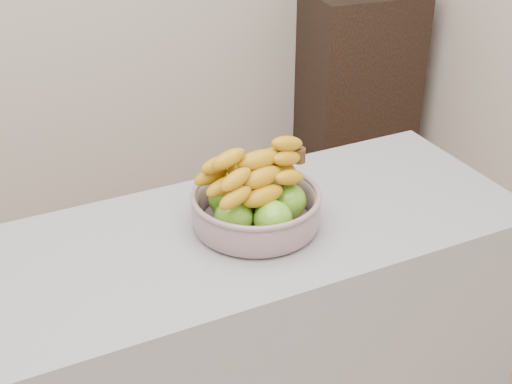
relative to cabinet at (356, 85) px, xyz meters
The scene contains 2 objects.
cabinet is the anchor object (origin of this frame).
fruit_bowl 2.14m from the cabinet, 130.98° to the right, with size 0.34×0.34×0.21m.
Camera 1 is at (-0.41, -1.20, 1.90)m, focal length 50.00 mm.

